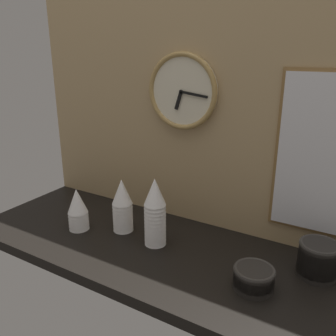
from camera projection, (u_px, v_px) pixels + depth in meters
ground_plane at (172, 255)px, 128.58cm from camera, size 160.00×56.00×4.00cm
wall_tiled_back at (208, 95)px, 132.68cm from camera, size 160.00×3.00×105.00cm
cup_stack_left at (78, 209)px, 140.35cm from camera, size 8.04×8.04×17.24cm
cup_stack_center at (155, 212)px, 128.16cm from camera, size 8.04×8.04×25.79cm
cup_stack_center_left at (122, 205)px, 138.73cm from camera, size 8.04×8.04×21.52cm
bowl_stack_right at (254, 277)px, 106.58cm from camera, size 12.51×12.51×6.91cm
bowl_stack_far_right at (318, 259)px, 111.64cm from camera, size 12.51×12.51×11.72cm
wall_clock at (182, 91)px, 134.43cm from camera, size 29.21×2.70×29.21cm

